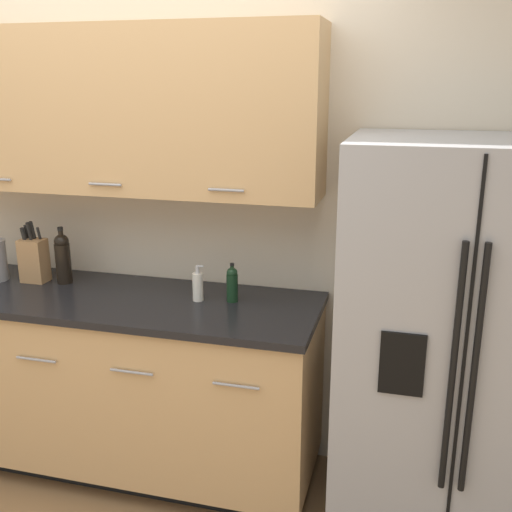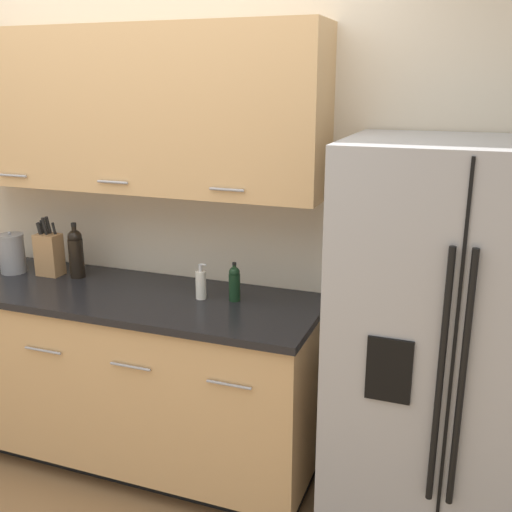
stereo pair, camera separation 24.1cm
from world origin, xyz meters
The scene contains 8 objects.
wall_back centered at (-0.01, 1.16, 1.43)m, with size 10.00×0.39×2.60m.
counter_unit centered at (-0.03, 0.87, 0.47)m, with size 1.98×0.64×0.93m.
refrigerator centered at (1.54, 0.82, 0.86)m, with size 0.93×0.76×1.72m.
knife_block centered at (-0.52, 0.96, 1.05)m, with size 0.13×0.09×0.32m.
wine_bottle centered at (-0.36, 0.98, 1.06)m, with size 0.08×0.08×0.29m.
soap_dispenser centered at (0.39, 0.91, 1.00)m, with size 0.05×0.05×0.17m.
oil_bottle centered at (0.55, 0.94, 1.02)m, with size 0.05×0.05×0.19m.
steel_canister centered at (-0.73, 0.93, 1.04)m, with size 0.14×0.14×0.23m.
Camera 2 is at (1.55, -1.50, 1.92)m, focal length 42.00 mm.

